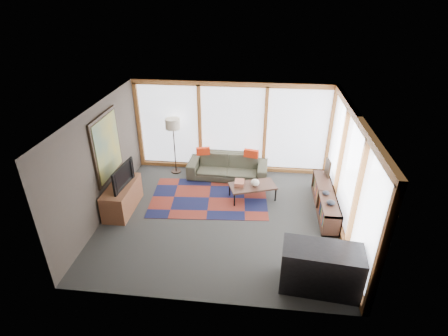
# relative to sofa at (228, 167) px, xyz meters

# --- Properties ---
(ground) EXTENTS (5.50, 5.50, 0.00)m
(ground) POSITION_rel_sofa_xyz_m (0.07, -1.95, -0.32)
(ground) COLOR #2B2B29
(ground) RESTS_ON ground
(room_envelope) EXTENTS (5.52, 5.02, 2.62)m
(room_envelope) POSITION_rel_sofa_xyz_m (0.56, -1.39, 1.22)
(room_envelope) COLOR #413830
(room_envelope) RESTS_ON ground
(rug) EXTENTS (3.06, 2.10, 0.01)m
(rug) POSITION_rel_sofa_xyz_m (-0.36, -1.16, -0.32)
(rug) COLOR maroon
(rug) RESTS_ON ground
(sofa) EXTENTS (2.23, 0.93, 0.64)m
(sofa) POSITION_rel_sofa_xyz_m (0.00, 0.00, 0.00)
(sofa) COLOR #323525
(sofa) RESTS_ON ground
(pillow_left) EXTENTS (0.39, 0.20, 0.21)m
(pillow_left) POSITION_rel_sofa_xyz_m (-0.70, 0.04, 0.43)
(pillow_left) COLOR red
(pillow_left) RESTS_ON sofa
(pillow_right) EXTENTS (0.41, 0.20, 0.22)m
(pillow_right) POSITION_rel_sofa_xyz_m (0.64, 0.02, 0.43)
(pillow_right) COLOR red
(pillow_right) RESTS_ON sofa
(floor_lamp) EXTENTS (0.41, 0.41, 1.63)m
(floor_lamp) POSITION_rel_sofa_xyz_m (-1.53, 0.12, 0.50)
(floor_lamp) COLOR #2E2017
(floor_lamp) RESTS_ON ground
(coffee_table) EXTENTS (1.27, 0.92, 0.38)m
(coffee_table) POSITION_rel_sofa_xyz_m (0.74, -1.05, -0.13)
(coffee_table) COLOR black
(coffee_table) RESTS_ON ground
(book_stack) EXTENTS (0.24, 0.30, 0.10)m
(book_stack) POSITION_rel_sofa_xyz_m (0.40, -1.05, 0.11)
(book_stack) COLOR #9B513A
(book_stack) RESTS_ON coffee_table
(vase) EXTENTS (0.23, 0.23, 0.19)m
(vase) POSITION_rel_sofa_xyz_m (0.80, -1.07, 0.15)
(vase) COLOR beige
(vase) RESTS_ON coffee_table
(bookshelf) EXTENTS (0.39, 2.13, 0.53)m
(bookshelf) POSITION_rel_sofa_xyz_m (2.50, -1.37, -0.06)
(bookshelf) COLOR black
(bookshelf) RESTS_ON ground
(bowl_a) EXTENTS (0.24, 0.24, 0.10)m
(bowl_a) POSITION_rel_sofa_xyz_m (2.50, -1.93, 0.26)
(bowl_a) COLOR black
(bowl_a) RESTS_ON bookshelf
(bowl_b) EXTENTS (0.19, 0.19, 0.08)m
(bowl_b) POSITION_rel_sofa_xyz_m (2.45, -1.53, 0.25)
(bowl_b) COLOR black
(bowl_b) RESTS_ON bookshelf
(shelf_picture) EXTENTS (0.08, 0.34, 0.44)m
(shelf_picture) POSITION_rel_sofa_xyz_m (2.61, -0.60, 0.43)
(shelf_picture) COLOR black
(shelf_picture) RESTS_ON bookshelf
(tv_console) EXTENTS (0.55, 1.32, 0.66)m
(tv_console) POSITION_rel_sofa_xyz_m (-2.35, -1.88, 0.01)
(tv_console) COLOR brown
(tv_console) RESTS_ON ground
(television) EXTENTS (0.23, 0.96, 0.55)m
(television) POSITION_rel_sofa_xyz_m (-2.33, -1.89, 0.61)
(television) COLOR black
(television) RESTS_ON tv_console
(bar_counter) EXTENTS (1.44, 0.77, 0.88)m
(bar_counter) POSITION_rel_sofa_xyz_m (2.05, -3.87, 0.12)
(bar_counter) COLOR black
(bar_counter) RESTS_ON ground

